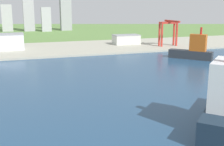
# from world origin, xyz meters

# --- Properties ---
(ground_plane) EXTENTS (2400.00, 2400.00, 0.00)m
(ground_plane) POSITION_xyz_m (0.00, 300.00, 0.00)
(ground_plane) COLOR #5D8441
(water_bay) EXTENTS (840.00, 360.00, 0.15)m
(water_bay) POSITION_xyz_m (0.00, 240.00, 0.07)
(water_bay) COLOR navy
(water_bay) RESTS_ON ground
(industrial_pier) EXTENTS (840.00, 140.00, 2.50)m
(industrial_pier) POSITION_xyz_m (0.00, 490.00, 1.25)
(industrial_pier) COLOR #A7A593
(industrial_pier) RESTS_ON ground
(container_barge) EXTENTS (41.35, 45.44, 38.05)m
(container_barge) POSITION_xyz_m (137.16, 358.46, 10.88)
(container_barge) COLOR #2D3338
(container_barge) RESTS_ON water_bay
(port_crane_red) EXTENTS (27.46, 40.63, 39.05)m
(port_crane_red) POSITION_xyz_m (158.21, 454.52, 30.93)
(port_crane_red) COLOR #B72D23
(port_crane_red) RESTS_ON industrial_pier
(warehouse_main) EXTENTS (58.79, 30.77, 22.18)m
(warehouse_main) POSITION_xyz_m (-79.40, 494.74, 13.61)
(warehouse_main) COLOR silver
(warehouse_main) RESTS_ON industrial_pier
(warehouse_annex) EXTENTS (41.10, 24.20, 15.05)m
(warehouse_annex) POSITION_xyz_m (105.82, 495.55, 10.05)
(warehouse_annex) COLOR silver
(warehouse_annex) RESTS_ON industrial_pier
(distant_skyline) EXTENTS (248.46, 56.28, 142.08)m
(distant_skyline) POSITION_xyz_m (-50.18, 817.75, 58.04)
(distant_skyline) COLOR gray
(distant_skyline) RESTS_ON ground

